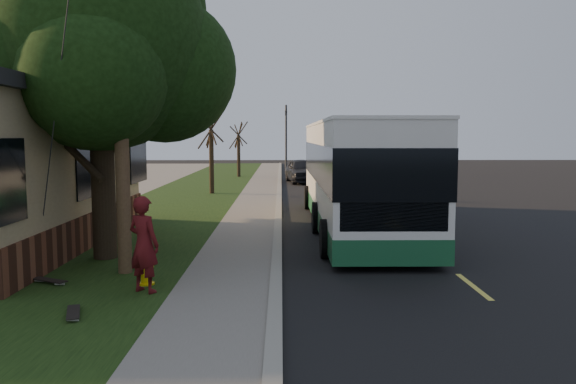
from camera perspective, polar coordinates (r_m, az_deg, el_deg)
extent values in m
plane|color=black|center=(11.47, -1.24, -9.66)|extent=(120.00, 120.00, 0.00)
cube|color=black|center=(21.63, 9.68, -2.43)|extent=(8.00, 80.00, 0.01)
cube|color=gray|center=(21.27, -0.98, -2.34)|extent=(0.25, 80.00, 0.12)
cube|color=slate|center=(21.30, -3.68, -2.39)|extent=(2.00, 80.00, 0.08)
cube|color=black|center=(21.76, -12.93, -2.37)|extent=(5.00, 80.00, 0.07)
cylinder|color=#DEBE0B|center=(11.70, -14.20, -7.79)|extent=(0.22, 0.22, 0.55)
sphere|color=#DEBE0B|center=(11.62, -14.24, -6.13)|extent=(0.24, 0.24, 0.24)
cylinder|color=#DEBE0B|center=(11.67, -14.22, -7.19)|extent=(0.30, 0.10, 0.10)
cylinder|color=#DEBE0B|center=(11.67, -14.22, -7.19)|extent=(0.10, 0.18, 0.10)
cylinder|color=#DEBE0B|center=(11.76, -14.17, -9.00)|extent=(0.32, 0.32, 0.04)
cylinder|color=#473321|center=(12.62, -16.77, 12.43)|extent=(0.30, 0.30, 9.00)
cylinder|color=#2D2D30|center=(11.80, -22.41, 8.98)|extent=(2.52, 3.21, 7.60)
cylinder|color=black|center=(14.26, -18.29, 1.52)|extent=(0.56, 0.56, 4.00)
sphere|color=black|center=(14.40, -18.70, 14.33)|extent=(5.20, 5.20, 5.20)
sphere|color=black|center=(14.54, -12.51, 12.01)|extent=(3.60, 3.60, 3.60)
sphere|color=black|center=(14.39, -23.83, 12.94)|extent=(3.80, 3.80, 3.80)
sphere|color=black|center=(12.96, -19.09, 11.29)|extent=(3.20, 3.20, 3.20)
sphere|color=black|center=(15.96, -19.27, 14.88)|extent=(3.40, 3.40, 3.40)
sphere|color=black|center=(15.49, -14.07, 17.58)|extent=(3.00, 3.00, 3.00)
cylinder|color=black|center=(29.31, -7.78, 3.08)|extent=(0.24, 0.24, 3.30)
cylinder|color=black|center=(29.28, -7.82, 6.31)|extent=(1.38, 0.57, 2.01)
cylinder|color=black|center=(29.28, -7.82, 6.31)|extent=(0.74, 1.21, 1.58)
cylinder|color=black|center=(29.28, -7.82, 6.31)|extent=(0.65, 1.05, 1.95)
cylinder|color=black|center=(29.28, -7.82, 6.31)|extent=(1.28, 0.53, 1.33)
cylinder|color=black|center=(29.28, -7.82, 6.31)|extent=(0.75, 1.21, 1.70)
cylinder|color=black|center=(41.20, -5.03, 3.67)|extent=(0.24, 0.24, 3.03)
cylinder|color=black|center=(41.17, -5.05, 5.77)|extent=(1.38, 0.57, 2.01)
cylinder|color=black|center=(41.17, -5.05, 5.77)|extent=(0.74, 1.21, 1.58)
cylinder|color=black|center=(41.17, -5.05, 5.77)|extent=(0.65, 1.05, 1.95)
cylinder|color=black|center=(41.17, -5.05, 5.77)|extent=(1.28, 0.53, 1.33)
cylinder|color=black|center=(41.17, -5.05, 5.77)|extent=(0.75, 1.21, 1.70)
cylinder|color=#2D2D30|center=(45.06, -0.20, 5.35)|extent=(0.16, 0.16, 5.50)
imported|color=black|center=(45.08, -0.20, 7.58)|extent=(0.18, 0.22, 1.10)
cube|color=silver|center=(18.66, 6.89, 2.41)|extent=(2.67, 12.83, 2.89)
cube|color=#185430|center=(18.81, 6.83, -2.15)|extent=(2.69, 12.85, 0.59)
cube|color=black|center=(18.65, 6.89, 3.07)|extent=(2.71, 12.87, 1.18)
cube|color=black|center=(12.39, 10.76, -0.05)|extent=(2.37, 0.06, 1.71)
cube|color=yellow|center=(12.34, 10.87, 6.64)|extent=(1.71, 0.06, 0.37)
cube|color=#FFF2CC|center=(12.43, 7.02, -5.71)|extent=(0.27, 0.04, 0.16)
cube|color=#FFF2CC|center=(12.74, 14.22, -5.56)|extent=(0.27, 0.04, 0.16)
cube|color=silver|center=(18.63, 6.94, 6.91)|extent=(2.72, 12.88, 0.08)
cylinder|color=black|center=(14.04, 3.91, -4.76)|extent=(0.30, 0.98, 0.98)
cylinder|color=black|center=(14.50, 14.54, -4.59)|extent=(0.30, 0.98, 0.98)
cylinder|color=black|center=(17.62, 2.97, -2.61)|extent=(0.30, 0.98, 0.98)
cylinder|color=black|center=(17.99, 11.51, -2.55)|extent=(0.30, 0.98, 0.98)
cylinder|color=black|center=(23.34, 2.07, -0.56)|extent=(0.30, 0.98, 0.98)
cylinder|color=black|center=(23.62, 8.56, -0.54)|extent=(0.30, 0.98, 0.98)
imported|color=#501013|center=(11.02, -14.44, -5.16)|extent=(0.80, 0.71, 1.85)
cube|color=black|center=(10.15, -20.98, -11.32)|extent=(0.45, 0.83, 0.02)
cylinder|color=silver|center=(9.89, -21.01, -12.01)|extent=(0.19, 0.11, 0.05)
cylinder|color=silver|center=(10.43, -20.93, -11.08)|extent=(0.19, 0.11, 0.05)
cube|color=black|center=(12.46, -23.08, -8.23)|extent=(0.84, 0.56, 0.02)
cylinder|color=silver|center=(12.25, -22.17, -8.62)|extent=(0.13, 0.19, 0.05)
cylinder|color=silver|center=(12.68, -23.94, -8.21)|extent=(0.13, 0.19, 0.05)
imported|color=black|center=(36.63, 1.48, 2.20)|extent=(2.45, 4.86, 1.59)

